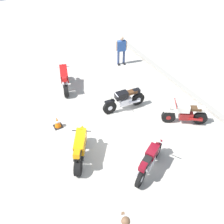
% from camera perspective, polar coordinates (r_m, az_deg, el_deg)
% --- Properties ---
extents(ground_plane, '(40.00, 40.00, 0.00)m').
position_cam_1_polar(ground_plane, '(10.57, 1.00, -5.50)').
color(ground_plane, '#B7B2A8').
extents(curb_edge, '(14.00, 0.30, 0.15)m').
position_cam_1_polar(curb_edge, '(12.85, 19.24, 2.13)').
color(curb_edge, '#9C978F').
rests_on(curb_edge, ground).
extents(motorcycle_cream_vintage, '(1.17, 1.74, 1.07)m').
position_cam_1_polar(motorcycle_cream_vintage, '(11.28, 16.04, -0.46)').
color(motorcycle_cream_vintage, black).
rests_on(motorcycle_cream_vintage, ground).
extents(motorcycle_orange_sportbike, '(1.76, 1.19, 1.14)m').
position_cam_1_polar(motorcycle_orange_sportbike, '(9.46, -7.07, -7.80)').
color(motorcycle_orange_sportbike, black).
rests_on(motorcycle_orange_sportbike, ground).
extents(motorcycle_red_sportbike, '(1.92, 0.87, 1.14)m').
position_cam_1_polar(motorcycle_red_sportbike, '(13.05, -10.54, 7.44)').
color(motorcycle_red_sportbike, black).
rests_on(motorcycle_red_sportbike, ground).
extents(motorcycle_black_cruiser, '(0.70, 2.09, 1.09)m').
position_cam_1_polar(motorcycle_black_cruiser, '(11.56, 2.81, 2.75)').
color(motorcycle_black_cruiser, black).
rests_on(motorcycle_black_cruiser, ground).
extents(motorcycle_maroon_cruiser, '(1.19, 1.85, 1.09)m').
position_cam_1_polar(motorcycle_maroon_cruiser, '(9.19, 8.34, -10.61)').
color(motorcycle_maroon_cruiser, black).
rests_on(motorcycle_maroon_cruiser, ground).
extents(person_in_blue_shirt, '(0.39, 0.65, 1.69)m').
position_cam_1_polar(person_in_blue_shirt, '(14.75, 2.10, 13.95)').
color(person_in_blue_shirt, '#384772').
rests_on(person_in_blue_shirt, ground).
extents(traffic_cone, '(0.36, 0.36, 0.53)m').
position_cam_1_polar(traffic_cone, '(11.04, -12.10, -2.24)').
color(traffic_cone, black).
rests_on(traffic_cone, ground).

